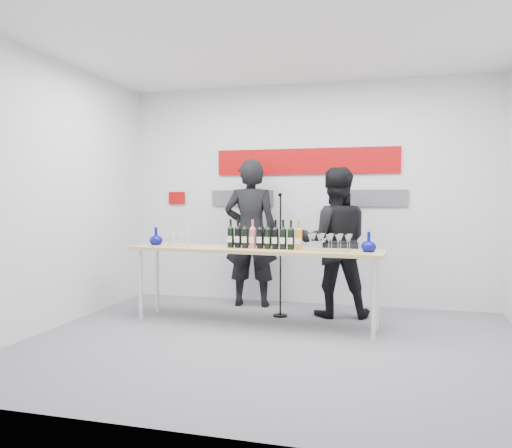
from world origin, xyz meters
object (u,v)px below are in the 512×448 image
Objects in this scene: presenter_left at (251,233)px; mic_stand at (280,279)px; presenter_right at (335,242)px; tasting_table at (254,254)px.

presenter_left reaches higher than mic_stand.
presenter_right is at bearing 159.37° from presenter_left.
mic_stand is (0.22, 0.45, -0.35)m from tasting_table.
presenter_left reaches higher than tasting_table.
tasting_table is 1.95× the size of mic_stand.
tasting_table is 1.50× the size of presenter_left.
presenter_right is at bearing 21.27° from mic_stand.
mic_stand is at bearing 7.40° from presenter_right.
presenter_left is 1.08× the size of presenter_right.
mic_stand is (-0.64, -0.21, -0.45)m from presenter_right.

